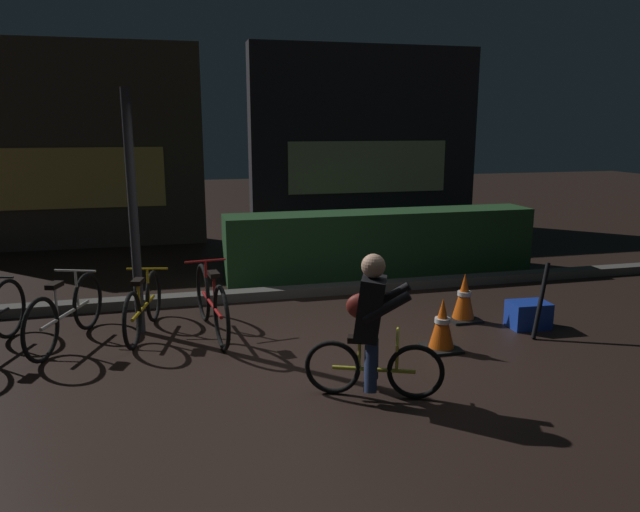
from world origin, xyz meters
The scene contains 14 objects.
ground_plane centered at (0.00, 0.00, 0.00)m, with size 40.00×40.00×0.00m, color black.
sidewalk_curb centered at (0.00, 2.20, 0.06)m, with size 12.00×0.24×0.12m, color #56544F.
hedge_row centered at (1.80, 3.10, 0.49)m, with size 4.80×0.70×0.98m, color #214723.
storefront_left centered at (-3.12, 6.50, 1.87)m, with size 4.90×0.54×3.75m.
storefront_right centered at (2.86, 7.20, 1.95)m, with size 5.05×0.54×3.91m.
street_post centered at (-1.71, 1.20, 1.32)m, with size 0.10×0.10×2.65m, color #2D2D33.
parked_bike_left_mid centered at (-2.45, 1.01, 0.34)m, with size 0.60×1.54×0.74m.
parked_bike_center_left centered at (-1.67, 1.14, 0.32)m, with size 0.46×1.48×0.69m.
parked_bike_center_right centered at (-0.94, 0.96, 0.35)m, with size 0.46×1.69×0.78m.
traffic_cone_near centered at (1.32, -0.10, 0.26)m, with size 0.36×0.36×0.55m.
traffic_cone_far centered at (1.98, 0.71, 0.28)m, with size 0.36×0.36×0.57m.
blue_crate centered at (2.58, 0.30, 0.15)m, with size 0.44×0.32×0.30m, color #193DB7.
cyclist centered at (0.27, -0.92, 0.63)m, with size 1.12×0.65×1.25m.
closed_umbrella centered at (2.55, 0.05, 0.39)m, with size 0.05×0.05×0.85m, color black.
Camera 1 is at (-1.32, -5.46, 2.28)m, focal length 33.69 mm.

